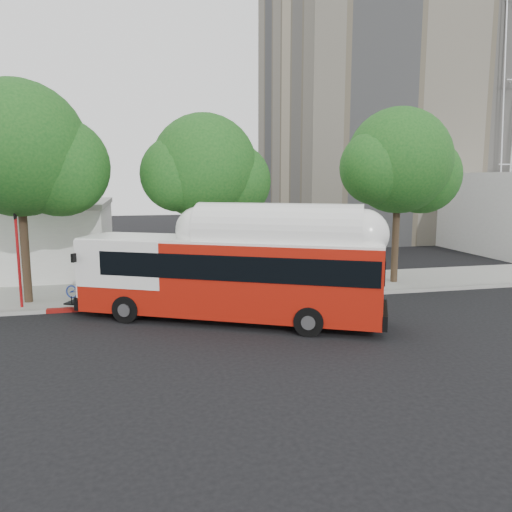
# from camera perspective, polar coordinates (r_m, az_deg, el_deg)

# --- Properties ---
(ground) EXTENTS (120.00, 120.00, 0.00)m
(ground) POSITION_cam_1_polar(r_m,az_deg,el_deg) (19.14, -0.35, -8.10)
(ground) COLOR black
(ground) RESTS_ON ground
(sidewalk) EXTENTS (60.00, 5.00, 0.15)m
(sidewalk) POSITION_cam_1_polar(r_m,az_deg,el_deg) (25.29, -3.62, -3.72)
(sidewalk) COLOR gray
(sidewalk) RESTS_ON ground
(curb_strip) EXTENTS (60.00, 0.30, 0.15)m
(curb_strip) POSITION_cam_1_polar(r_m,az_deg,el_deg) (22.80, -2.53, -5.12)
(curb_strip) COLOR gray
(curb_strip) RESTS_ON ground
(red_curb_segment) EXTENTS (10.00, 0.32, 0.16)m
(red_curb_segment) POSITION_cam_1_polar(r_m,az_deg,el_deg) (22.46, -10.10, -5.45)
(red_curb_segment) COLOR maroon
(red_curb_segment) RESTS_ON ground
(street_tree_left) EXTENTS (6.67, 5.80, 9.74)m
(street_tree_left) POSITION_cam_1_polar(r_m,az_deg,el_deg) (23.86, -24.39, 10.55)
(street_tree_left) COLOR #2D2116
(street_tree_left) RESTS_ON ground
(street_tree_mid) EXTENTS (5.75, 5.00, 8.62)m
(street_tree_mid) POSITION_cam_1_polar(r_m,az_deg,el_deg) (24.16, -4.99, 9.60)
(street_tree_mid) COLOR #2D2116
(street_tree_mid) RESTS_ON ground
(street_tree_right) EXTENTS (6.21, 5.40, 9.18)m
(street_tree_right) POSITION_cam_1_polar(r_m,az_deg,el_deg) (27.29, 16.75, 9.92)
(street_tree_right) COLOR #2D2116
(street_tree_right) RESTS_ON ground
(apartment_tower) EXTENTS (18.00, 18.00, 37.00)m
(apartment_tower) POSITION_cam_1_polar(r_m,az_deg,el_deg) (52.28, 13.18, 21.97)
(apartment_tower) COLOR tan
(apartment_tower) RESTS_ON ground
(transit_bus) EXTENTS (12.30, 7.63, 3.75)m
(transit_bus) POSITION_cam_1_polar(r_m,az_deg,el_deg) (19.50, -2.91, -2.48)
(transit_bus) COLOR #A8170B
(transit_bus) RESTS_ON ground
(signal_pole) EXTENTS (0.12, 0.39, 4.15)m
(signal_pole) POSITION_cam_1_polar(r_m,az_deg,el_deg) (23.23, -25.50, -0.55)
(signal_pole) COLOR #A81214
(signal_pole) RESTS_ON ground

